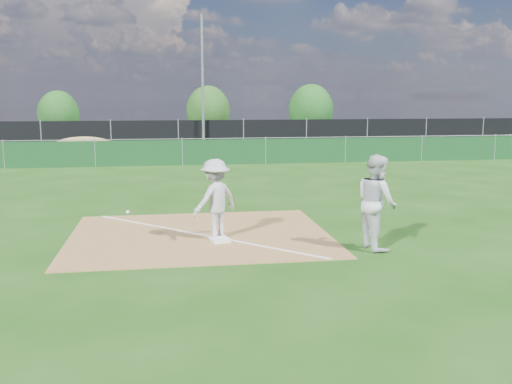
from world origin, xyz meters
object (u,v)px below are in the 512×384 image
at_px(first_base, 220,240).
at_px(tree_mid, 208,111).
at_px(car_right, 235,133).
at_px(runner, 377,202).
at_px(play_at_first, 215,199).
at_px(light_pole, 203,83).
at_px(car_left, 111,135).
at_px(car_mid, 184,133).
at_px(tree_left, 58,114).
at_px(tree_right, 311,110).

xyz_separation_m(first_base, tree_mid, (2.20, 33.40, 2.04)).
bearing_deg(car_right, runner, 163.67).
bearing_deg(first_base, tree_mid, 86.23).
relative_size(runner, car_right, 0.43).
xyz_separation_m(play_at_first, car_right, (3.76, 27.52, -0.23)).
xyz_separation_m(play_at_first, runner, (3.32, -1.31, 0.08)).
bearing_deg(light_pole, tree_mid, 84.24).
bearing_deg(car_left, car_mid, -73.61).
bearing_deg(light_pole, car_right, 64.34).
xyz_separation_m(runner, car_mid, (-3.21, 27.36, -0.20)).
xyz_separation_m(car_mid, tree_mid, (2.16, 7.03, 1.29)).
distance_m(tree_left, tree_right, 19.68).
distance_m(play_at_first, car_right, 27.77).
bearing_deg(play_at_first, light_pole, 86.98).
relative_size(light_pole, play_at_first, 3.01).
distance_m(light_pole, car_left, 8.10).
distance_m(first_base, car_left, 27.35).
height_order(light_pole, car_right, light_pole).
distance_m(first_base, tree_left, 34.87).
bearing_deg(play_at_first, car_left, 100.01).
bearing_deg(runner, car_right, -7.81).
relative_size(tree_mid, tree_right, 0.97).
relative_size(first_base, car_right, 0.08).
height_order(light_pole, car_left, light_pole).
relative_size(play_at_first, tree_left, 0.72).
height_order(first_base, tree_mid, tree_mid).
relative_size(car_right, tree_mid, 1.16).
xyz_separation_m(car_left, tree_mid, (6.97, 6.47, 1.41)).
height_order(first_base, runner, runner).
bearing_deg(car_left, tree_mid, -24.12).
xyz_separation_m(first_base, tree_left, (-9.29, 33.56, 1.83)).
distance_m(tree_left, tree_mid, 11.49).
height_order(car_left, tree_left, tree_left).
bearing_deg(play_at_first, tree_left, 105.49).
xyz_separation_m(first_base, car_right, (3.69, 27.83, 0.64)).
bearing_deg(tree_mid, first_base, -93.77).
bearing_deg(car_mid, tree_left, 47.21).
xyz_separation_m(light_pole, first_base, (-1.10, -22.43, -3.94)).
xyz_separation_m(light_pole, car_right, (2.60, 5.40, -3.30)).
bearing_deg(tree_right, play_at_first, -107.97).
relative_size(play_at_first, runner, 1.31).
bearing_deg(car_right, first_base, 156.98).
bearing_deg(tree_left, tree_mid, -0.82).
height_order(light_pole, car_mid, light_pole).
bearing_deg(car_right, tree_right, -70.55).
bearing_deg(tree_right, runner, -101.99).
height_order(play_at_first, tree_left, tree_left).
xyz_separation_m(car_left, tree_right, (15.13, 5.56, 1.47)).
xyz_separation_m(tree_left, tree_right, (19.65, -1.08, 0.27)).
bearing_deg(tree_mid, runner, -88.25).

